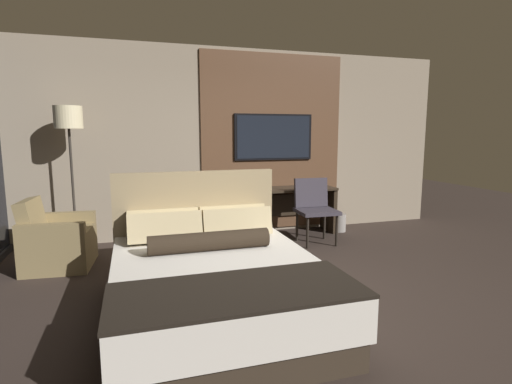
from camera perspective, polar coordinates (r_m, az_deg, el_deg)
name	(u,v)px	position (r m, az deg, el deg)	size (l,w,h in m)	color
ground_plane	(290,298)	(3.94, 4.84, -14.85)	(16.00, 16.00, 0.00)	#332823
wall_back_tv_panel	(233,143)	(6.12, -3.35, 6.99)	(7.20, 0.09, 2.80)	gray
bed	(214,279)	(3.50, -6.00, -12.25)	(1.68, 2.15, 1.16)	#33281E
desk	(278,203)	(6.13, 3.13, -1.55)	(1.76, 0.51, 0.72)	#2D2319
tv	(274,137)	(6.23, 2.54, 7.85)	(1.25, 0.04, 0.71)	black
desk_chair	(314,204)	(5.74, 8.30, -1.75)	(0.56, 0.55, 0.91)	#38333D
armchair_by_window	(57,243)	(5.22, -26.55, -6.57)	(0.79, 0.80, 0.82)	olive
floor_lamp	(69,130)	(5.56, -25.16, 8.04)	(0.34, 0.34, 1.89)	#282623
vase_tall	(268,180)	(6.08, 1.71, 1.78)	(0.07, 0.07, 0.26)	#4C706B
vase_short	(243,183)	(5.81, -1.81, 1.24)	(0.11, 0.11, 0.21)	#4C706B
book	(255,188)	(5.93, -0.21, 0.51)	(0.25, 0.19, 0.03)	navy
waste_bin	(339,223)	(6.50, 11.75, -4.29)	(0.22, 0.22, 0.28)	gray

